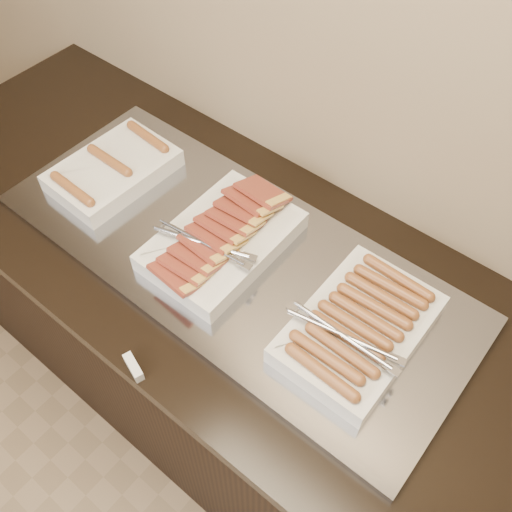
{
  "coord_description": "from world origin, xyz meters",
  "views": [
    {
      "loc": [
        0.6,
        1.5,
        2.01
      ],
      "look_at": [
        0.09,
        2.13,
        0.97
      ],
      "focal_mm": 40.0,
      "sensor_mm": 36.0,
      "label": 1
    }
  ],
  "objects_px": {
    "dish_left": "(113,170)",
    "dish_center": "(221,239)",
    "dish_right": "(358,328)",
    "counter": "(233,345)",
    "warming_tray": "(232,256)"
  },
  "relations": [
    {
      "from": "dish_left",
      "to": "dish_center",
      "type": "distance_m",
      "value": 0.39
    },
    {
      "from": "dish_right",
      "to": "counter",
      "type": "bearing_deg",
      "value": 179.19
    },
    {
      "from": "counter",
      "to": "warming_tray",
      "type": "height_order",
      "value": "warming_tray"
    },
    {
      "from": "dish_left",
      "to": "dish_right",
      "type": "bearing_deg",
      "value": 1.69
    },
    {
      "from": "dish_center",
      "to": "dish_right",
      "type": "xyz_separation_m",
      "value": [
        0.39,
        -0.0,
        -0.0
      ]
    },
    {
      "from": "dish_right",
      "to": "dish_left",
      "type": "bearing_deg",
      "value": 179.5
    },
    {
      "from": "warming_tray",
      "to": "dish_left",
      "type": "height_order",
      "value": "dish_left"
    },
    {
      "from": "dish_left",
      "to": "dish_center",
      "type": "bearing_deg",
      "value": 1.44
    },
    {
      "from": "counter",
      "to": "dish_left",
      "type": "distance_m",
      "value": 0.64
    },
    {
      "from": "counter",
      "to": "dish_left",
      "type": "height_order",
      "value": "dish_left"
    },
    {
      "from": "counter",
      "to": "dish_left",
      "type": "xyz_separation_m",
      "value": [
        -0.4,
        0.0,
        0.5
      ]
    },
    {
      "from": "dish_center",
      "to": "dish_right",
      "type": "height_order",
      "value": "dish_center"
    },
    {
      "from": "counter",
      "to": "dish_right",
      "type": "bearing_deg",
      "value": -0.59
    },
    {
      "from": "dish_center",
      "to": "dish_right",
      "type": "relative_size",
      "value": 1.1
    },
    {
      "from": "dish_right",
      "to": "dish_center",
      "type": "bearing_deg",
      "value": 179.75
    }
  ]
}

